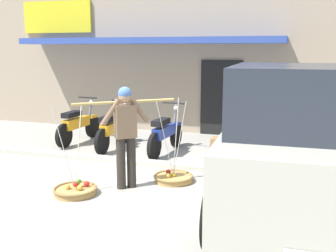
# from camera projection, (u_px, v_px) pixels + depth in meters

# --- Properties ---
(ground_plane) EXTENTS (90.00, 90.00, 0.00)m
(ground_plane) POSITION_uv_depth(u_px,v_px,m) (134.00, 176.00, 7.29)
(ground_plane) COLOR #9E998C
(sidewalk_curb) EXTENTS (20.00, 0.24, 0.10)m
(sidewalk_curb) POSITION_uv_depth(u_px,v_px,m) (148.00, 163.00, 7.93)
(sidewalk_curb) COLOR #BAB4A5
(sidewalk_curb) RESTS_ON ground
(fruit_vendor) EXTENTS (1.34, 1.12, 1.70)m
(fruit_vendor) POSITION_uv_depth(u_px,v_px,m) (126.00, 131.00, 6.50)
(fruit_vendor) COLOR #2D2823
(fruit_vendor) RESTS_ON ground
(fruit_basket_left_side) EXTENTS (0.70, 0.70, 1.45)m
(fruit_basket_left_side) POSITION_uv_depth(u_px,v_px,m) (173.00, 177.00, 6.99)
(fruit_basket_left_side) COLOR #B2894C
(fruit_basket_left_side) RESTS_ON ground
(fruit_basket_right_side) EXTENTS (0.70, 0.70, 1.45)m
(fruit_basket_right_side) POSITION_uv_depth(u_px,v_px,m) (75.00, 190.00, 6.36)
(fruit_basket_right_side) COLOR #B2894C
(fruit_basket_right_side) RESTS_ON ground
(motorcycle_nearest_shop) EXTENTS (0.54, 1.82, 1.09)m
(motorcycle_nearest_shop) POSITION_uv_depth(u_px,v_px,m) (78.00, 125.00, 9.80)
(motorcycle_nearest_shop) COLOR black
(motorcycle_nearest_shop) RESTS_ON ground
(motorcycle_second_in_row) EXTENTS (0.54, 1.82, 1.09)m
(motorcycle_second_in_row) POSITION_uv_depth(u_px,v_px,m) (114.00, 129.00, 9.23)
(motorcycle_second_in_row) COLOR black
(motorcycle_second_in_row) RESTS_ON ground
(motorcycle_third_in_row) EXTENTS (0.54, 1.82, 1.09)m
(motorcycle_third_in_row) POSITION_uv_depth(u_px,v_px,m) (165.00, 133.00, 8.79)
(motorcycle_third_in_row) COLOR black
(motorcycle_third_in_row) RESTS_ON ground
(parked_truck) EXTENTS (2.28, 4.76, 2.10)m
(parked_truck) POSITION_uv_depth(u_px,v_px,m) (302.00, 142.00, 5.46)
(parked_truck) COLOR beige
(parked_truck) RESTS_ON ground
(storefront_building) EXTENTS (13.00, 6.00, 4.20)m
(storefront_building) POSITION_uv_depth(u_px,v_px,m) (178.00, 55.00, 13.31)
(storefront_building) COLOR tan
(storefront_building) RESTS_ON ground
(wooden_crate) EXTENTS (0.44, 0.36, 0.32)m
(wooden_crate) POSITION_uv_depth(u_px,v_px,m) (221.00, 145.00, 8.96)
(wooden_crate) COLOR olive
(wooden_crate) RESTS_ON ground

